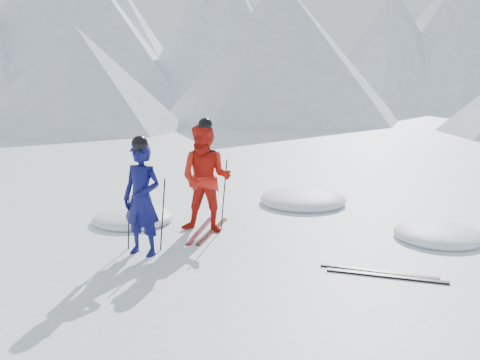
# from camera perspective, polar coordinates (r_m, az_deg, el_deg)

# --- Properties ---
(ground) EXTENTS (160.00, 160.00, 0.00)m
(ground) POSITION_cam_1_polar(r_m,az_deg,el_deg) (8.33, 10.37, -8.55)
(ground) COLOR white
(ground) RESTS_ON ground
(mountain_range) EXTENTS (106.15, 62.94, 15.53)m
(mountain_range) POSITION_cam_1_polar(r_m,az_deg,el_deg) (43.69, 19.33, 15.99)
(mountain_range) COLOR #B2BCD1
(mountain_range) RESTS_ON ground
(skier_blue) EXTENTS (0.75, 0.57, 1.82)m
(skier_blue) POSITION_cam_1_polar(r_m,az_deg,el_deg) (8.24, -10.96, -2.15)
(skier_blue) COLOR #0C0D49
(skier_blue) RESTS_ON ground
(skier_red) EXTENTS (0.99, 0.78, 2.01)m
(skier_red) POSITION_cam_1_polar(r_m,az_deg,el_deg) (9.29, -3.85, 0.14)
(skier_red) COLOR red
(skier_red) RESTS_ON ground
(pole_blue_left) EXTENTS (0.12, 0.09, 1.21)m
(pole_blue_left) POSITION_cam_1_polar(r_m,az_deg,el_deg) (8.56, -12.38, -3.79)
(pole_blue_left) COLOR black
(pole_blue_left) RESTS_ON ground
(pole_blue_right) EXTENTS (0.12, 0.07, 1.21)m
(pole_blue_right) POSITION_cam_1_polar(r_m,az_deg,el_deg) (8.45, -8.68, -3.85)
(pole_blue_right) COLOR black
(pole_blue_right) RESTS_ON ground
(pole_red_left) EXTENTS (0.13, 0.10, 1.33)m
(pole_red_left) POSITION_cam_1_polar(r_m,az_deg,el_deg) (9.67, -5.16, -1.44)
(pole_red_left) COLOR black
(pole_red_left) RESTS_ON ground
(pole_red_right) EXTENTS (0.13, 0.09, 1.33)m
(pole_red_right) POSITION_cam_1_polar(r_m,az_deg,el_deg) (9.43, -1.82, -1.74)
(pole_red_right) COLOR black
(pole_red_right) RESTS_ON ground
(ski_worn_left) EXTENTS (0.12, 1.70, 0.03)m
(ski_worn_left) POSITION_cam_1_polar(r_m,az_deg,el_deg) (9.56, -4.46, -5.64)
(ski_worn_left) COLOR black
(ski_worn_left) RESTS_ON ground
(ski_worn_right) EXTENTS (0.18, 1.70, 0.03)m
(ski_worn_right) POSITION_cam_1_polar(r_m,az_deg,el_deg) (9.50, -3.06, -5.73)
(ski_worn_right) COLOR black
(ski_worn_right) RESTS_ON ground
(ski_loose_a) EXTENTS (1.70, 0.34, 0.03)m
(ski_loose_a) POSITION_cam_1_polar(r_m,az_deg,el_deg) (7.85, 15.28, -9.91)
(ski_loose_a) COLOR black
(ski_loose_a) RESTS_ON ground
(ski_loose_b) EXTENTS (1.70, 0.28, 0.03)m
(ski_loose_b) POSITION_cam_1_polar(r_m,az_deg,el_deg) (7.72, 16.11, -10.33)
(ski_loose_b) COLOR black
(ski_loose_b) RESTS_ON ground
(snow_lumps) EXTENTS (7.34, 3.93, 0.43)m
(snow_lumps) POSITION_cam_1_polar(r_m,az_deg,el_deg) (10.64, 5.37, -3.96)
(snow_lumps) COLOR white
(snow_lumps) RESTS_ON ground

